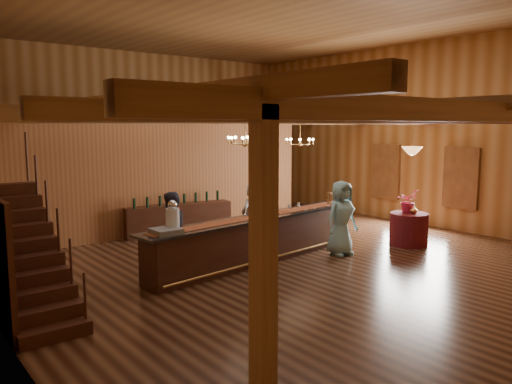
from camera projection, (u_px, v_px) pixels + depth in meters
floor at (264, 252)px, 11.97m from camera, size 14.00×14.00×0.00m
ceiling at (264, 15)px, 11.25m from camera, size 14.00×14.00×0.00m
wall_back at (134, 134)px, 17.05m from camera, size 12.00×0.10×5.50m
wall_right at (415, 135)px, 15.30m from camera, size 0.10×14.00×5.50m
beam_grid at (250, 116)px, 11.94m from camera, size 11.90×13.90×0.39m
support_posts at (278, 188)px, 11.37m from camera, size 9.20×10.20×3.20m
partition_wall at (172, 178)px, 14.18m from camera, size 9.00×0.18×3.10m
window_right_front at (461, 178)px, 14.18m from camera, size 0.12×1.05×1.75m
window_right_back at (386, 171)px, 16.20m from camera, size 0.12×1.05×1.75m
staircase at (27, 253)px, 7.90m from camera, size 1.00×2.80×2.00m
backroom_boxes at (148, 204)px, 15.99m from camera, size 4.10×0.60×1.10m
tasting_bar at (260, 238)px, 11.14m from camera, size 6.17×1.47×1.03m
beverage_dispenser at (173, 216)px, 9.45m from camera, size 0.26×0.26×0.60m
glass_rack_tray at (166, 231)px, 9.26m from camera, size 0.50×0.50×0.10m
raffle_drum at (332, 197)px, 12.85m from camera, size 0.34×0.24×0.30m
bar_bottle_0 at (255, 209)px, 11.11m from camera, size 0.07×0.07×0.30m
bar_bottle_1 at (264, 208)px, 11.31m from camera, size 0.07×0.07×0.30m
bar_bottle_2 at (265, 208)px, 11.33m from camera, size 0.07×0.07×0.30m
bar_bottle_3 at (275, 206)px, 11.57m from camera, size 0.07×0.07×0.30m
backbar_shelf at (179, 219)px, 13.94m from camera, size 3.07×0.95×0.85m
round_table at (409, 229)px, 12.67m from camera, size 0.95×0.95×0.82m
chandelier_left at (245, 140)px, 11.35m from camera, size 0.80×0.80×0.66m
chandelier_right at (300, 141)px, 14.55m from camera, size 0.80×0.80×0.78m
pendant_lamp at (412, 151)px, 12.41m from camera, size 0.52×0.52×0.90m
bartender at (250, 219)px, 11.87m from camera, size 0.68×0.55×1.64m
staff_second at (171, 230)px, 10.53m from camera, size 0.99×0.91×1.64m
guest at (341, 218)px, 11.65m from camera, size 0.89×0.61×1.75m
floor_plant at (263, 199)px, 16.63m from camera, size 0.81×0.73×1.22m
table_flowers at (408, 201)px, 12.72m from camera, size 0.60×0.54×0.59m
table_vase at (414, 207)px, 12.51m from camera, size 0.18×0.18×0.32m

